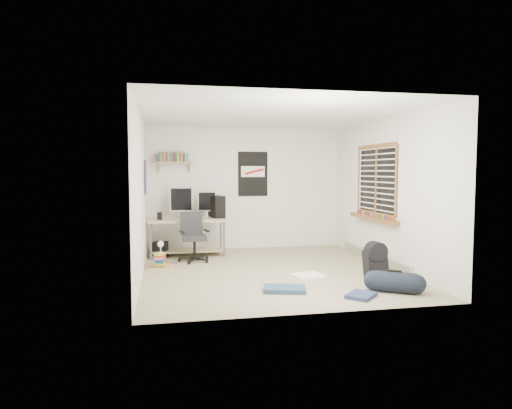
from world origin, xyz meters
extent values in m
cube|color=gray|center=(0.00, 0.00, -0.01)|extent=(4.00, 4.50, 0.01)
cube|color=white|center=(0.00, 0.00, 2.50)|extent=(4.00, 4.50, 0.01)
cube|color=silver|center=(0.00, 2.25, 1.25)|extent=(4.00, 0.01, 2.50)
cube|color=silver|center=(-2.00, 0.00, 1.25)|extent=(0.01, 4.50, 2.50)
cube|color=silver|center=(2.00, 0.00, 1.25)|extent=(0.01, 4.50, 2.50)
cube|color=#C7AF8A|center=(-1.24, 1.63, 0.36)|extent=(1.49, 0.69, 0.67)
cube|color=#A2A3A7|center=(-1.34, 1.89, 0.91)|extent=(0.45, 0.15, 0.48)
cube|color=#A7A6AB|center=(-0.85, 1.89, 0.87)|extent=(0.37, 0.15, 0.39)
cube|color=black|center=(-0.66, 1.80, 0.90)|extent=(0.31, 0.47, 0.46)
cube|color=black|center=(-1.46, 1.43, 0.68)|extent=(0.45, 0.22, 0.02)
cube|color=black|center=(-1.75, 1.59, 0.76)|extent=(0.09, 0.09, 0.17)
cube|color=black|center=(-0.68, 1.88, 0.76)|extent=(0.10, 0.10, 0.18)
cube|color=#262629|center=(-1.14, 1.02, 0.49)|extent=(0.68, 0.68, 0.89)
cube|color=tan|center=(-1.45, 2.14, 1.78)|extent=(0.80, 0.22, 0.24)
cube|color=black|center=(0.15, 2.23, 1.55)|extent=(0.62, 0.03, 0.92)
cube|color=navy|center=(-1.99, 1.20, 1.50)|extent=(0.02, 0.42, 0.60)
cube|color=brown|center=(1.95, 0.30, 1.45)|extent=(0.10, 1.50, 1.26)
cube|color=#B7B2A8|center=(1.96, 0.30, 0.09)|extent=(0.08, 2.50, 0.18)
cube|color=black|center=(1.48, -0.72, 0.20)|extent=(0.35, 0.29, 0.44)
cylinder|color=black|center=(1.34, -1.59, 0.14)|extent=(0.38, 0.38, 0.54)
cube|color=white|center=(0.47, -0.53, 0.02)|extent=(0.51, 0.46, 0.04)
cube|color=navy|center=(-0.08, -1.25, 0.03)|extent=(0.63, 0.48, 0.06)
cube|color=navy|center=(0.80, -1.73, 0.03)|extent=(0.49, 0.49, 0.05)
cube|color=olive|center=(-1.75, 0.63, 0.15)|extent=(0.43, 0.37, 0.27)
cube|color=white|center=(-1.73, 0.61, 0.38)|extent=(0.15, 0.21, 0.19)
cube|color=black|center=(-1.75, 1.62, 0.14)|extent=(0.31, 0.31, 0.28)
camera|label=1|loc=(-1.63, -7.08, 1.62)|focal=32.00mm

